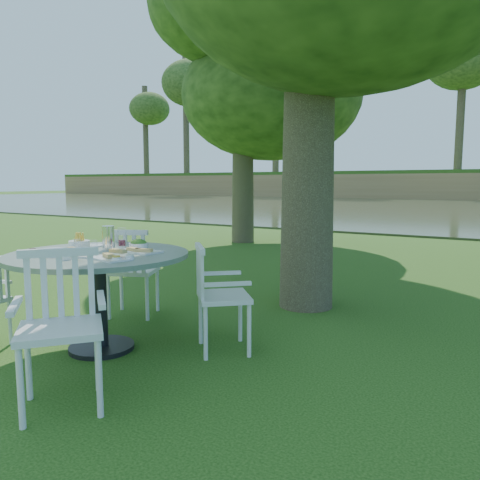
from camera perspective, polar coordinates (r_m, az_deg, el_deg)
name	(u,v)px	position (r m, az deg, el deg)	size (l,w,h in m)	color
ground	(230,323)	(4.96, -1.23, -10.04)	(140.00, 140.00, 0.00)	#183C0C
table	(99,270)	(4.20, -16.83, -3.48)	(1.53, 1.53, 0.86)	black
chair_ne	(213,290)	(4.03, -3.30, -6.07)	(0.64, 0.64, 0.92)	silver
chair_nw	(130,266)	(5.15, -13.28, -3.11)	(0.63, 0.62, 0.96)	silver
chair_se	(61,315)	(3.32, -21.03, -8.49)	(0.69, 0.70, 1.01)	silver
tableware	(103,246)	(4.27, -16.42, -0.72)	(1.12, 0.85, 0.22)	white
river	(470,211)	(27.14, 26.20, 3.23)	(100.00, 28.00, 0.12)	#333A22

